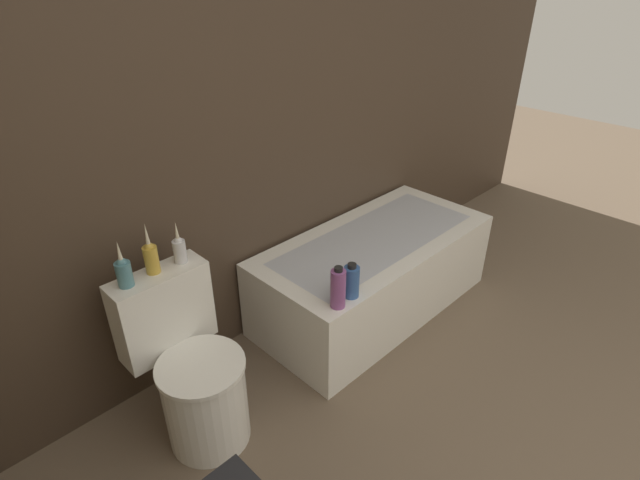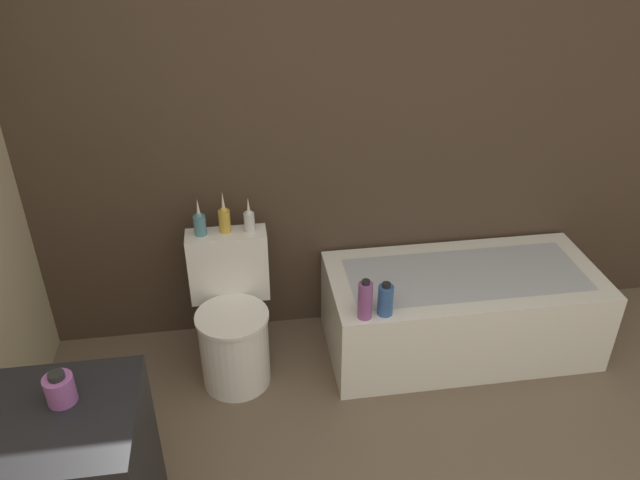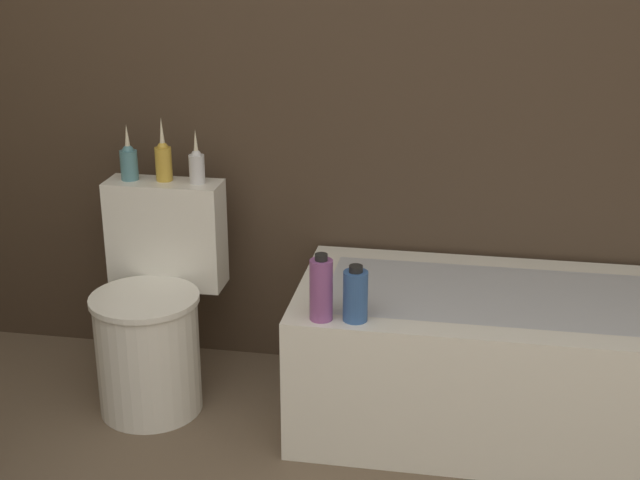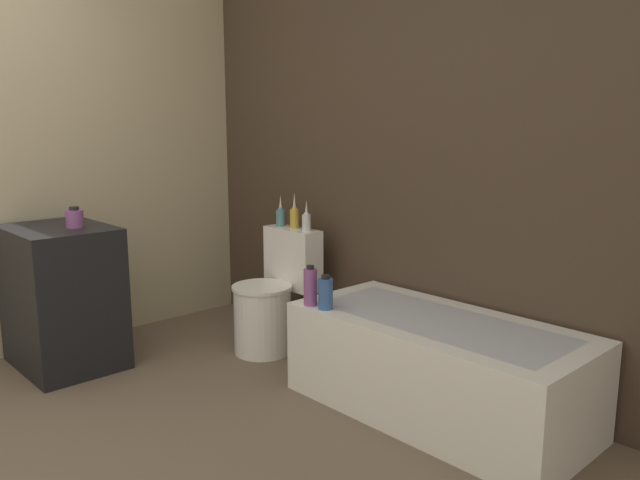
% 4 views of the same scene
% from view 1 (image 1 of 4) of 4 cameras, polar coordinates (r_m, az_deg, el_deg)
% --- Properties ---
extents(wall_back_tiled, '(6.40, 0.06, 2.60)m').
position_cam_1_polar(wall_back_tiled, '(2.35, -13.65, 13.87)').
color(wall_back_tiled, '#423326').
rests_on(wall_back_tiled, ground_plane).
extents(bathtub, '(1.48, 0.69, 0.49)m').
position_cam_1_polar(bathtub, '(3.03, 6.10, -3.76)').
color(bathtub, white).
rests_on(bathtub, ground).
extents(toilet, '(0.42, 0.52, 0.77)m').
position_cam_1_polar(toilet, '(2.32, -14.30, -14.60)').
color(toilet, white).
rests_on(toilet, ground).
extents(vase_gold, '(0.06, 0.06, 0.20)m').
position_cam_1_polar(vase_gold, '(2.11, -21.54, -3.32)').
color(vase_gold, teal).
rests_on(vase_gold, toilet).
extents(vase_silver, '(0.06, 0.06, 0.23)m').
position_cam_1_polar(vase_silver, '(2.15, -18.77, -1.77)').
color(vase_silver, gold).
rests_on(vase_silver, toilet).
extents(vase_bronze, '(0.06, 0.06, 0.19)m').
position_cam_1_polar(vase_bronze, '(2.20, -15.78, -0.94)').
color(vase_bronze, silver).
rests_on(vase_bronze, toilet).
extents(shampoo_bottle_tall, '(0.07, 0.07, 0.22)m').
position_cam_1_polar(shampoo_bottle_tall, '(2.30, 2.08, -5.53)').
color(shampoo_bottle_tall, '#8C4C8C').
rests_on(shampoo_bottle_tall, bathtub).
extents(shampoo_bottle_short, '(0.08, 0.08, 0.18)m').
position_cam_1_polar(shampoo_bottle_short, '(2.38, 3.61, -4.73)').
color(shampoo_bottle_short, '#335999').
rests_on(shampoo_bottle_short, bathtub).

